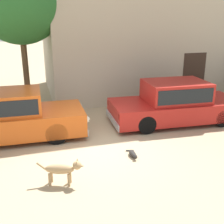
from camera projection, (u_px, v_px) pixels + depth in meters
name	position (u px, v px, depth m)	size (l,w,h in m)	color
ground_plane	(93.00, 145.00, 8.35)	(80.00, 80.00, 0.00)	tan
parked_sedan_nearest	(8.00, 116.00, 8.59)	(4.76, 1.90, 1.50)	#D15619
parked_sedan_second	(176.00, 102.00, 9.99)	(4.83, 2.11, 1.48)	#AD1E19
stray_dog_spotted	(63.00, 169.00, 6.27)	(1.04, 0.45, 0.62)	tan
stray_cat	(133.00, 154.00, 7.63)	(0.23, 0.63, 0.15)	#2D2B28
acacia_tree_left	(19.00, 3.00, 10.57)	(3.26, 2.93, 5.65)	brown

